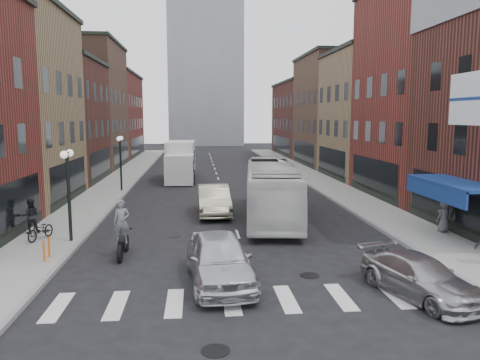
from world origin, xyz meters
The scene contains 28 objects.
ground centered at (0.00, 0.00, 0.00)m, with size 160.00×160.00×0.00m, color black.
sidewalk_left centered at (-8.50, 22.00, 0.07)m, with size 3.00×74.00×0.15m, color gray.
sidewalk_right centered at (8.50, 22.00, 0.07)m, with size 3.00×74.00×0.15m, color gray.
curb_left centered at (-7.00, 22.00, 0.00)m, with size 0.20×74.00×0.16m, color gray.
curb_right centered at (7.00, 22.00, 0.00)m, with size 0.20×74.00×0.16m, color gray.
crosswalk_stripes centered at (0.00, -3.00, 0.00)m, with size 12.00×2.20×0.01m, color silver.
bldg_left_mid_b centered at (-14.99, 24.00, 5.15)m, with size 10.30×10.20×10.30m.
bldg_left_far_a centered at (-14.99, 35.00, 6.65)m, with size 10.30×12.20×13.30m.
bldg_left_far_b centered at (-14.99, 49.00, 5.65)m, with size 10.30×16.20×11.30m.
bldg_right_mid_a centered at (15.00, 14.00, 7.15)m, with size 10.30×10.20×14.30m.
bldg_right_mid_b centered at (14.99, 24.00, 5.65)m, with size 10.30×10.20×11.30m.
bldg_right_far_a centered at (14.99, 35.00, 6.15)m, with size 10.30×12.20×12.30m.
bldg_right_far_b centered at (14.99, 49.00, 5.15)m, with size 10.30×16.20×10.30m.
awning_blue centered at (8.93, 2.50, 2.63)m, with size 1.80×5.00×0.78m.
billboard_sign centered at (8.59, 0.50, 6.13)m, with size 1.52×3.00×3.70m.
distant_tower centered at (0.00, 78.00, 25.00)m, with size 14.00×14.00×50.00m, color #9399A0.
streetlamp_near centered at (-7.40, 4.00, 2.91)m, with size 0.32×1.22×4.11m.
streetlamp_far centered at (-7.40, 18.00, 2.91)m, with size 0.32×1.22×4.11m.
bike_rack centered at (-7.60, 1.30, 0.55)m, with size 0.08×0.68×0.80m.
box_truck centered at (-3.29, 23.97, 1.65)m, with size 2.54×7.75×3.34m.
motorcycle_rider centered at (-4.85, 1.84, 1.08)m, with size 0.65×2.27×2.31m.
transit_bus centered at (2.14, 8.34, 1.54)m, with size 2.59×11.08×3.09m, color silver.
sedan_left_near centered at (-1.19, -1.47, 0.84)m, with size 1.99×4.94×1.68m, color silver.
sedan_left_far centered at (-0.96, 9.64, 0.82)m, with size 1.74×4.98×1.64m, color #BEB89A.
curb_car centered at (4.91, -3.18, 0.62)m, with size 1.75×4.31×1.25m, color #A8A8AC.
parked_bicycle centered at (-8.76, 4.29, 0.59)m, with size 0.58×1.67×0.88m, color black.
ped_left_solo centered at (-9.58, 5.52, 0.97)m, with size 0.80×0.46×1.64m, color black.
ped_right_c centered at (9.60, 3.97, 0.94)m, with size 0.77×0.50×1.57m, color #505257.
Camera 1 is at (-1.88, -16.47, 5.54)m, focal length 35.00 mm.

